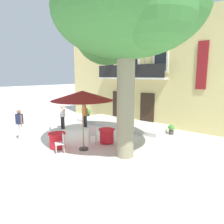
% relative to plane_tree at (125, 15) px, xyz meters
% --- Properties ---
extents(ground_plane, '(120.00, 120.00, 0.00)m').
position_rel_plane_tree_xyz_m(ground_plane, '(-3.87, 0.83, -5.91)').
color(ground_plane, silver).
extents(building_facade, '(13.00, 5.09, 7.50)m').
position_rel_plane_tree_xyz_m(building_facade, '(-3.41, 7.82, -2.16)').
color(building_facade, '#DBC67F').
rests_on(building_facade, ground).
extents(entrance_step_platform, '(6.73, 2.64, 0.25)m').
position_rel_plane_tree_xyz_m(entrance_step_platform, '(-3.41, 4.51, -5.79)').
color(entrance_step_platform, silver).
rests_on(entrance_step_platform, ground).
extents(plane_tree, '(6.44, 5.66, 7.96)m').
position_rel_plane_tree_xyz_m(plane_tree, '(0.00, 0.00, 0.00)').
color(plane_tree, gray).
rests_on(plane_tree, ground).
extents(cafe_table_near_tree, '(0.86, 0.86, 0.76)m').
position_rel_plane_tree_xyz_m(cafe_table_near_tree, '(-1.70, 0.81, -5.52)').
color(cafe_table_near_tree, red).
rests_on(cafe_table_near_tree, ground).
extents(cafe_chair_near_tree_0, '(0.56, 0.56, 0.91)m').
position_rel_plane_tree_xyz_m(cafe_chair_near_tree_0, '(-2.25, 0.29, -5.38)').
color(cafe_chair_near_tree_0, silver).
rests_on(cafe_chair_near_tree_0, ground).
extents(cafe_chair_near_tree_1, '(0.56, 0.56, 0.91)m').
position_rel_plane_tree_xyz_m(cafe_chair_near_tree_1, '(-1.16, 1.33, -5.38)').
color(cafe_chair_near_tree_1, silver).
rests_on(cafe_chair_near_tree_1, ground).
extents(cafe_table_middle, '(0.86, 0.86, 0.76)m').
position_rel_plane_tree_xyz_m(cafe_table_middle, '(-3.10, -1.32, -5.52)').
color(cafe_table_middle, red).
rests_on(cafe_table_middle, ground).
extents(cafe_chair_middle_0, '(0.53, 0.53, 0.91)m').
position_rel_plane_tree_xyz_m(cafe_chair_middle_0, '(-3.81, -1.08, -5.38)').
color(cafe_chair_middle_0, silver).
rests_on(cafe_chair_middle_0, ground).
extents(cafe_chair_middle_1, '(0.54, 0.54, 0.91)m').
position_rel_plane_tree_xyz_m(cafe_chair_middle_1, '(-2.40, -1.61, -5.38)').
color(cafe_chair_middle_1, silver).
rests_on(cafe_chair_middle_1, ground).
extents(cafe_umbrella, '(2.90, 2.90, 2.85)m').
position_rel_plane_tree_xyz_m(cafe_umbrella, '(-1.92, -0.66, -3.30)').
color(cafe_umbrella, '#997A56').
rests_on(cafe_umbrella, ground).
extents(ground_planter_left, '(0.44, 0.44, 0.77)m').
position_rel_plane_tree_xyz_m(ground_planter_left, '(-7.13, 4.72, -5.48)').
color(ground_planter_left, '#47423D').
rests_on(ground_planter_left, ground).
extents(ground_planter_right, '(0.40, 0.40, 0.62)m').
position_rel_plane_tree_xyz_m(ground_planter_right, '(0.30, 4.52, -5.57)').
color(ground_planter_right, '#47423D').
rests_on(ground_planter_right, ground).
extents(pedestrian_near_entrance, '(0.53, 0.36, 1.71)m').
position_rel_plane_tree_xyz_m(pedestrian_near_entrance, '(-5.75, -1.81, -4.95)').
color(pedestrian_near_entrance, silver).
rests_on(pedestrian_near_entrance, ground).
extents(pedestrian_mid_plaza, '(0.53, 0.40, 1.62)m').
position_rel_plane_tree_xyz_m(pedestrian_mid_plaza, '(-5.91, 1.19, -5.00)').
color(pedestrian_mid_plaza, '#232328').
rests_on(pedestrian_mid_plaza, ground).
extents(pedestrian_by_tree, '(0.53, 0.29, 1.59)m').
position_rel_plane_tree_xyz_m(pedestrian_by_tree, '(-5.11, 2.49, -5.01)').
color(pedestrian_by_tree, '#232328').
rests_on(pedestrian_by_tree, ground).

